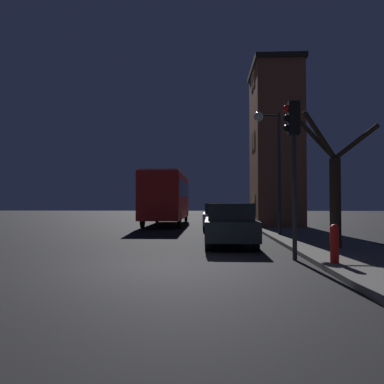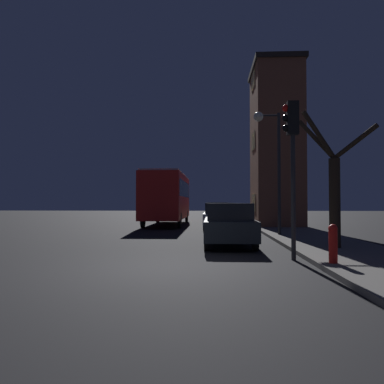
% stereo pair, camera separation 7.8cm
% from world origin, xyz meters
% --- Properties ---
extents(ground_plane, '(120.00, 120.00, 0.00)m').
position_xyz_m(ground_plane, '(0.00, 0.00, 0.00)').
color(ground_plane, black).
extents(brick_building, '(3.02, 4.80, 10.13)m').
position_xyz_m(brick_building, '(5.24, 15.22, 5.21)').
color(brick_building, brown).
rests_on(brick_building, sidewalk).
extents(streetlamp, '(1.19, 0.43, 5.47)m').
position_xyz_m(streetlamp, '(3.77, 8.03, 3.99)').
color(streetlamp, '#28282B').
rests_on(streetlamp, sidewalk).
extents(traffic_light, '(0.43, 0.24, 4.26)m').
position_xyz_m(traffic_light, '(3.32, 1.40, 3.06)').
color(traffic_light, '#28282B').
rests_on(traffic_light, ground).
extents(bare_tree, '(2.04, 1.87, 4.32)m').
position_xyz_m(bare_tree, '(4.99, 3.24, 2.03)').
color(bare_tree, '#2D2319').
rests_on(bare_tree, sidewalk).
extents(bus, '(2.43, 9.50, 3.47)m').
position_xyz_m(bus, '(-1.88, 16.79, 2.07)').
color(bus, red).
rests_on(bus, ground).
extents(car_near_lane, '(1.71, 4.30, 1.51)m').
position_xyz_m(car_near_lane, '(1.78, 4.57, 0.78)').
color(car_near_lane, black).
rests_on(car_near_lane, ground).
extents(car_mid_lane, '(1.89, 4.32, 1.51)m').
position_xyz_m(car_mid_lane, '(1.64, 12.78, 0.78)').
color(car_mid_lane, '#B7BABF').
rests_on(car_mid_lane, ground).
extents(car_far_lane, '(1.87, 3.86, 1.54)m').
position_xyz_m(car_far_lane, '(1.66, 22.60, 0.79)').
color(car_far_lane, olive).
rests_on(car_far_lane, ground).
extents(fire_hydrant, '(0.21, 0.21, 0.91)m').
position_xyz_m(fire_hydrant, '(4.00, 0.19, 0.60)').
color(fire_hydrant, red).
rests_on(fire_hydrant, sidewalk).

